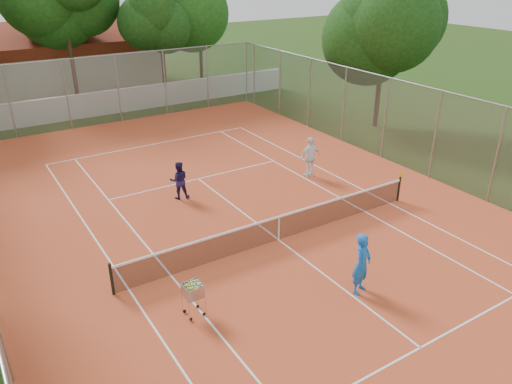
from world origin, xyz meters
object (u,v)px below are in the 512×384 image
tennis_net (279,228)px  player_far_left (179,180)px  clubhouse (42,58)px  ball_hopper (193,298)px  player_far_right (310,157)px  player_near (362,264)px

tennis_net → player_far_left: (-1.52, 5.02, 0.31)m
clubhouse → ball_hopper: clubhouse is taller
clubhouse → ball_hopper: (-2.32, -31.11, -1.63)m
clubhouse → player_far_left: (0.48, -23.98, -1.38)m
player_far_left → ball_hopper: size_ratio=1.46×
clubhouse → player_far_right: bearing=-75.5°
player_near → ball_hopper: (-4.66, 1.65, -0.41)m
player_far_right → ball_hopper: player_far_right is taller
player_far_left → clubhouse: bearing=-70.8°
clubhouse → tennis_net: bearing=-86.1°
tennis_net → ball_hopper: bearing=-153.9°
player_near → player_far_right: (4.11, 7.74, -0.03)m
player_far_left → ball_hopper: player_far_left is taller
tennis_net → ball_hopper: size_ratio=10.83×
player_far_right → player_far_left: bearing=-8.5°
player_near → ball_hopper: 4.96m
tennis_net → player_near: (0.34, -3.76, 0.47)m
tennis_net → clubhouse: bearing=93.9°
tennis_net → ball_hopper: (-4.32, -2.11, 0.06)m
tennis_net → player_near: bearing=-84.8°
player_near → player_far_left: player_near is taller
player_far_right → ball_hopper: bearing=36.1°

